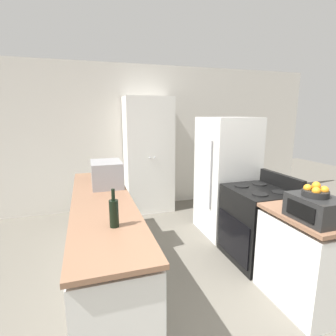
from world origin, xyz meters
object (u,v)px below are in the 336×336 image
(pantry_cabinet, at_px, (149,155))
(wine_bottle, at_px, (114,213))
(microwave, at_px, (107,174))
(toaster_oven, at_px, (316,209))
(stove, at_px, (257,224))
(fruit_bowl, at_px, (316,191))
(refrigerator, at_px, (226,176))

(pantry_cabinet, distance_m, wine_bottle, 2.71)
(microwave, xyz_separation_m, toaster_oven, (1.54, -1.58, -0.05))
(stove, bearing_deg, pantry_cabinet, 112.51)
(stove, bearing_deg, fruit_bowl, -99.33)
(pantry_cabinet, bearing_deg, refrigerator, -55.21)
(toaster_oven, distance_m, fruit_bowl, 0.14)
(stove, height_order, refrigerator, refrigerator)
(refrigerator, xyz_separation_m, fruit_bowl, (-0.16, -1.69, 0.28))
(microwave, relative_size, wine_bottle, 1.52)
(refrigerator, relative_size, fruit_bowl, 8.31)
(fruit_bowl, bearing_deg, microwave, 134.38)
(toaster_oven, xyz_separation_m, fruit_bowl, (-0.01, 0.01, 0.14))
(refrigerator, distance_m, microwave, 1.71)
(pantry_cabinet, height_order, refrigerator, pantry_cabinet)
(pantry_cabinet, xyz_separation_m, microwave, (-0.84, -1.35, 0.02))
(wine_bottle, bearing_deg, microwave, 87.82)
(pantry_cabinet, height_order, wine_bottle, pantry_cabinet)
(stove, xyz_separation_m, wine_bottle, (-1.73, -0.53, 0.55))
(stove, relative_size, toaster_oven, 2.55)
(pantry_cabinet, distance_m, microwave, 1.59)
(toaster_oven, bearing_deg, wine_bottle, 166.77)
(toaster_oven, bearing_deg, refrigerator, 84.89)
(wine_bottle, distance_m, toaster_oven, 1.63)
(microwave, xyz_separation_m, wine_bottle, (-0.05, -1.21, -0.04))
(refrigerator, height_order, wine_bottle, refrigerator)
(microwave, distance_m, fruit_bowl, 2.20)
(microwave, bearing_deg, fruit_bowl, -45.62)
(wine_bottle, bearing_deg, refrigerator, 37.33)
(pantry_cabinet, bearing_deg, toaster_oven, -76.50)
(microwave, bearing_deg, wine_bottle, -92.18)
(pantry_cabinet, relative_size, fruit_bowl, 9.94)
(wine_bottle, xyz_separation_m, toaster_oven, (1.59, -0.37, -0.01))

